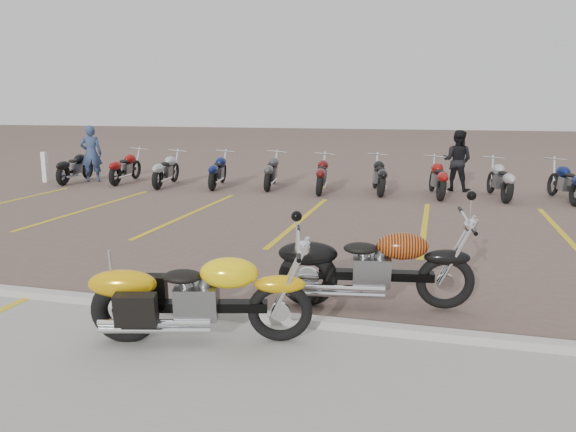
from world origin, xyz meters
name	(u,v)px	position (x,y,z in m)	size (l,w,h in m)	color
ground	(242,269)	(0.00, 0.00, 0.00)	(100.00, 100.00, 0.00)	brown
concrete_apron	(57,423)	(0.00, -4.50, 0.01)	(60.00, 5.00, 0.01)	#9E9B93
curb	(188,310)	(0.00, -2.00, 0.06)	(60.00, 0.18, 0.12)	#ADAAA3
parking_stripes	(302,219)	(0.00, 4.00, 0.00)	(38.00, 5.50, 0.01)	gold
yellow_cruiser	(197,299)	(0.46, -2.72, 0.49)	(2.36, 0.74, 0.99)	black
flame_cruiser	(370,269)	(2.15, -1.16, 0.50)	(2.45, 0.55, 1.01)	black
person_a	(91,154)	(-8.19, 8.23, 0.93)	(0.68, 0.45, 1.87)	navy
person_b	(457,161)	(3.46, 9.35, 0.90)	(0.88, 0.68, 1.80)	black
bollard	(45,167)	(-9.65, 7.75, 0.50)	(0.15, 0.15, 1.00)	white
bg_bike_row	(377,175)	(1.23, 8.17, 0.55)	(20.81, 2.09, 1.10)	black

